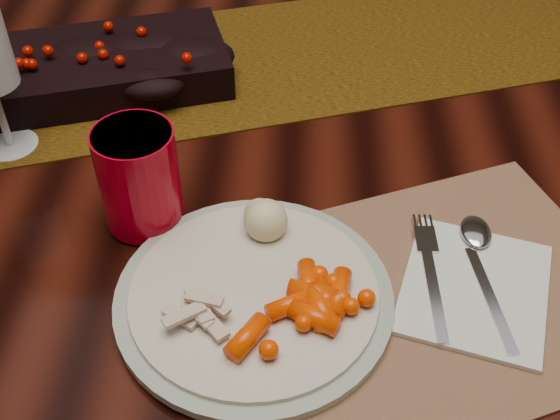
{
  "coord_description": "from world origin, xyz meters",
  "views": [
    {
      "loc": [
        0.01,
        -0.75,
        1.28
      ],
      "look_at": [
        -0.01,
        -0.24,
        0.8
      ],
      "focal_mm": 45.0,
      "sensor_mm": 36.0,
      "label": 1
    }
  ],
  "objects_px": {
    "dining_table": "(290,295)",
    "turkey_shreds": "(189,316)",
    "centerpiece": "(102,62)",
    "placemat_main": "(423,299)",
    "dinner_plate": "(254,296)",
    "baby_carrots": "(300,311)",
    "napkin": "(475,288)",
    "mashed_potatoes": "(259,219)",
    "red_cup": "(139,178)"
  },
  "relations": [
    {
      "from": "dining_table",
      "to": "turkey_shreds",
      "type": "distance_m",
      "value": 0.55
    },
    {
      "from": "centerpiece",
      "to": "placemat_main",
      "type": "relative_size",
      "value": 0.81
    },
    {
      "from": "placemat_main",
      "to": "dinner_plate",
      "type": "xyz_separation_m",
      "value": [
        -0.16,
        -0.01,
        0.01
      ]
    },
    {
      "from": "dining_table",
      "to": "centerpiece",
      "type": "distance_m",
      "value": 0.48
    },
    {
      "from": "baby_carrots",
      "to": "napkin",
      "type": "bearing_deg",
      "value": 17.35
    },
    {
      "from": "dining_table",
      "to": "mashed_potatoes",
      "type": "height_order",
      "value": "mashed_potatoes"
    },
    {
      "from": "dining_table",
      "to": "centerpiece",
      "type": "relative_size",
      "value": 5.58
    },
    {
      "from": "dinner_plate",
      "to": "mashed_potatoes",
      "type": "xyz_separation_m",
      "value": [
        0.0,
        0.08,
        0.03
      ]
    },
    {
      "from": "turkey_shreds",
      "to": "red_cup",
      "type": "xyz_separation_m",
      "value": [
        -0.07,
        0.15,
        0.03
      ]
    },
    {
      "from": "dinner_plate",
      "to": "napkin",
      "type": "xyz_separation_m",
      "value": [
        0.21,
        0.02,
        -0.0
      ]
    },
    {
      "from": "dinner_plate",
      "to": "baby_carrots",
      "type": "distance_m",
      "value": 0.06
    },
    {
      "from": "placemat_main",
      "to": "turkey_shreds",
      "type": "distance_m",
      "value": 0.23
    },
    {
      "from": "dinner_plate",
      "to": "baby_carrots",
      "type": "bearing_deg",
      "value": -34.71
    },
    {
      "from": "napkin",
      "to": "turkey_shreds",
      "type": "bearing_deg",
      "value": -150.68
    },
    {
      "from": "turkey_shreds",
      "to": "dining_table",
      "type": "bearing_deg",
      "value": 76.86
    },
    {
      "from": "placemat_main",
      "to": "mashed_potatoes",
      "type": "distance_m",
      "value": 0.18
    },
    {
      "from": "baby_carrots",
      "to": "red_cup",
      "type": "xyz_separation_m",
      "value": [
        -0.17,
        0.14,
        0.03
      ]
    },
    {
      "from": "dining_table",
      "to": "baby_carrots",
      "type": "bearing_deg",
      "value": -87.43
    },
    {
      "from": "dinner_plate",
      "to": "napkin",
      "type": "bearing_deg",
      "value": 5.93
    },
    {
      "from": "dining_table",
      "to": "placemat_main",
      "type": "xyz_separation_m",
      "value": [
        0.14,
        -0.31,
        0.38
      ]
    },
    {
      "from": "red_cup",
      "to": "placemat_main",
      "type": "bearing_deg",
      "value": -19.04
    },
    {
      "from": "centerpiece",
      "to": "dining_table",
      "type": "bearing_deg",
      "value": -10.76
    },
    {
      "from": "centerpiece",
      "to": "mashed_potatoes",
      "type": "bearing_deg",
      "value": -52.57
    },
    {
      "from": "mashed_potatoes",
      "to": "napkin",
      "type": "xyz_separation_m",
      "value": [
        0.21,
        -0.05,
        -0.03
      ]
    },
    {
      "from": "baby_carrots",
      "to": "mashed_potatoes",
      "type": "xyz_separation_m",
      "value": [
        -0.04,
        0.11,
        0.01
      ]
    },
    {
      "from": "placemat_main",
      "to": "mashed_potatoes",
      "type": "xyz_separation_m",
      "value": [
        -0.16,
        0.06,
        0.04
      ]
    },
    {
      "from": "mashed_potatoes",
      "to": "red_cup",
      "type": "distance_m",
      "value": 0.13
    },
    {
      "from": "dinner_plate",
      "to": "baby_carrots",
      "type": "xyz_separation_m",
      "value": [
        0.04,
        -0.03,
        0.02
      ]
    },
    {
      "from": "centerpiece",
      "to": "mashed_potatoes",
      "type": "distance_m",
      "value": 0.37
    },
    {
      "from": "centerpiece",
      "to": "dinner_plate",
      "type": "bearing_deg",
      "value": -58.76
    },
    {
      "from": "dining_table",
      "to": "napkin",
      "type": "height_order",
      "value": "napkin"
    },
    {
      "from": "mashed_potatoes",
      "to": "red_cup",
      "type": "relative_size",
      "value": 0.69
    },
    {
      "from": "mashed_potatoes",
      "to": "turkey_shreds",
      "type": "xyz_separation_m",
      "value": [
        -0.06,
        -0.11,
        -0.01
      ]
    },
    {
      "from": "baby_carrots",
      "to": "mashed_potatoes",
      "type": "distance_m",
      "value": 0.12
    },
    {
      "from": "centerpiece",
      "to": "mashed_potatoes",
      "type": "relative_size",
      "value": 4.09
    },
    {
      "from": "dining_table",
      "to": "turkey_shreds",
      "type": "height_order",
      "value": "turkey_shreds"
    },
    {
      "from": "napkin",
      "to": "red_cup",
      "type": "relative_size",
      "value": 1.38
    },
    {
      "from": "baby_carrots",
      "to": "dining_table",
      "type": "bearing_deg",
      "value": 92.57
    },
    {
      "from": "dining_table",
      "to": "red_cup",
      "type": "xyz_separation_m",
      "value": [
        -0.15,
        -0.21,
        0.44
      ]
    },
    {
      "from": "placemat_main",
      "to": "red_cup",
      "type": "xyz_separation_m",
      "value": [
        -0.29,
        0.1,
        0.06
      ]
    },
    {
      "from": "baby_carrots",
      "to": "red_cup",
      "type": "bearing_deg",
      "value": 139.99
    },
    {
      "from": "placemat_main",
      "to": "turkey_shreds",
      "type": "height_order",
      "value": "turkey_shreds"
    },
    {
      "from": "placemat_main",
      "to": "red_cup",
      "type": "bearing_deg",
      "value": 138.99
    },
    {
      "from": "dinner_plate",
      "to": "placemat_main",
      "type": "bearing_deg",
      "value": 3.95
    },
    {
      "from": "baby_carrots",
      "to": "napkin",
      "type": "relative_size",
      "value": 0.75
    },
    {
      "from": "turkey_shreds",
      "to": "red_cup",
      "type": "height_order",
      "value": "red_cup"
    },
    {
      "from": "napkin",
      "to": "dining_table",
      "type": "bearing_deg",
      "value": 138.31
    },
    {
      "from": "placemat_main",
      "to": "baby_carrots",
      "type": "bearing_deg",
      "value": 177.46
    },
    {
      "from": "dinner_plate",
      "to": "red_cup",
      "type": "height_order",
      "value": "red_cup"
    },
    {
      "from": "dinner_plate",
      "to": "turkey_shreds",
      "type": "bearing_deg",
      "value": -145.18
    }
  ]
}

